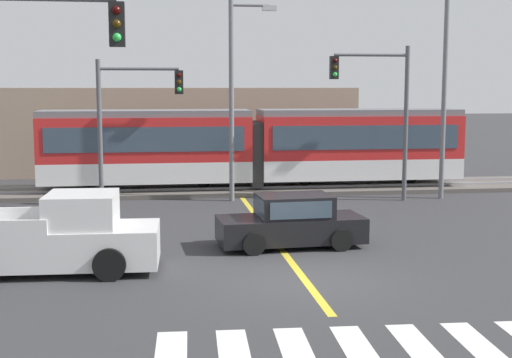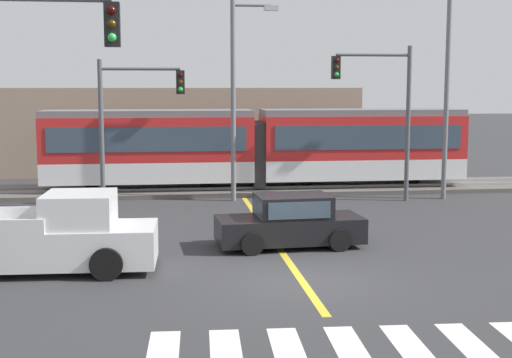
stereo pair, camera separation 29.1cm
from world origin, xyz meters
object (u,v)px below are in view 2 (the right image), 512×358
sedan_crossing (290,223)px  street_lamp_centre (237,89)px  street_lamp_east (453,78)px  light_rail_tram (257,145)px  pickup_truck (53,238)px  traffic_light_far_left (131,110)px  traffic_light_far_right (383,100)px

sedan_crossing → street_lamp_centre: bearing=94.5°
street_lamp_centre → street_lamp_east: size_ratio=0.92×
light_rail_tram → pickup_truck: bearing=-117.3°
street_lamp_centre → light_rail_tram: bearing=67.5°
traffic_light_far_left → street_lamp_east: (12.95, 0.55, 1.21)m
sedan_crossing → traffic_light_far_right: bearing=56.5°
light_rail_tram → traffic_light_far_left: (-5.29, -3.78, 1.69)m
traffic_light_far_left → street_lamp_east: street_lamp_east is taller
light_rail_tram → traffic_light_far_left: size_ratio=3.28×
traffic_light_far_left → pickup_truck: bearing=-99.2°
traffic_light_far_left → street_lamp_centre: street_lamp_centre is taller
pickup_truck → traffic_light_far_left: traffic_light_far_left is taller
sedan_crossing → street_lamp_centre: street_lamp_centre is taller
street_lamp_centre → street_lamp_east: street_lamp_east is taller
pickup_truck → traffic_light_far_right: bearing=40.2°
light_rail_tram → pickup_truck: light_rail_tram is taller
sedan_crossing → street_lamp_east: street_lamp_east is taller
sedan_crossing → traffic_light_far_left: bearing=123.1°
sedan_crossing → traffic_light_far_right: size_ratio=0.69×
pickup_truck → light_rail_tram: bearing=62.7°
traffic_light_far_right → street_lamp_east: size_ratio=0.72×
pickup_truck → traffic_light_far_left: 10.01m
traffic_light_far_left → street_lamp_centre: (4.18, 1.09, 0.80)m
light_rail_tram → traffic_light_far_left: 6.72m
light_rail_tram → pickup_truck: (-6.82, -13.23, -1.21)m
light_rail_tram → street_lamp_centre: 3.82m
sedan_crossing → pickup_truck: pickup_truck is taller
pickup_truck → street_lamp_east: size_ratio=0.63×
pickup_truck → traffic_light_far_right: traffic_light_far_right is taller
pickup_truck → sedan_crossing: bearing=17.3°
pickup_truck → street_lamp_east: street_lamp_east is taller
sedan_crossing → traffic_light_far_right: traffic_light_far_right is taller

